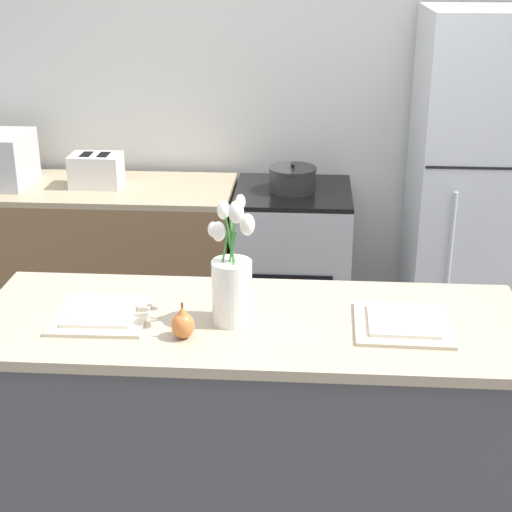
{
  "coord_description": "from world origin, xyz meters",
  "views": [
    {
      "loc": [
        0.18,
        -2.29,
        2.09
      ],
      "look_at": [
        0.0,
        0.25,
        1.07
      ],
      "focal_mm": 55.0,
      "sensor_mm": 36.0,
      "label": 1
    }
  ],
  "objects_px": {
    "flower_vase": "(232,281)",
    "plate_setting_left": "(102,314)",
    "cooking_pot": "(293,179)",
    "pear_figurine": "(183,324)",
    "stove_range": "(292,270)",
    "toaster": "(96,170)",
    "refrigerator": "(480,193)",
    "plate_setting_right": "(403,323)"
  },
  "relations": [
    {
      "from": "stove_range",
      "to": "plate_setting_left",
      "type": "bearing_deg",
      "value": -109.98
    },
    {
      "from": "refrigerator",
      "to": "stove_range",
      "type": "bearing_deg",
      "value": -179.96
    },
    {
      "from": "plate_setting_left",
      "to": "plate_setting_right",
      "type": "height_order",
      "value": "same"
    },
    {
      "from": "refrigerator",
      "to": "cooking_pot",
      "type": "height_order",
      "value": "refrigerator"
    },
    {
      "from": "refrigerator",
      "to": "toaster",
      "type": "distance_m",
      "value": 1.98
    },
    {
      "from": "flower_vase",
      "to": "plate_setting_right",
      "type": "xyz_separation_m",
      "value": [
        0.55,
        0.01,
        -0.13
      ]
    },
    {
      "from": "flower_vase",
      "to": "plate_setting_left",
      "type": "xyz_separation_m",
      "value": [
        -0.43,
        0.01,
        -0.13
      ]
    },
    {
      "from": "toaster",
      "to": "pear_figurine",
      "type": "bearing_deg",
      "value": -67.26
    },
    {
      "from": "stove_range",
      "to": "pear_figurine",
      "type": "distance_m",
      "value": 1.85
    },
    {
      "from": "pear_figurine",
      "to": "plate_setting_right",
      "type": "bearing_deg",
      "value": 10.27
    },
    {
      "from": "refrigerator",
      "to": "flower_vase",
      "type": "relative_size",
      "value": 4.21
    },
    {
      "from": "plate_setting_right",
      "to": "toaster",
      "type": "bearing_deg",
      "value": 131.26
    },
    {
      "from": "cooking_pot",
      "to": "stove_range",
      "type": "bearing_deg",
      "value": 65.99
    },
    {
      "from": "refrigerator",
      "to": "flower_vase",
      "type": "distance_m",
      "value": 1.97
    },
    {
      "from": "cooking_pot",
      "to": "pear_figurine",
      "type": "bearing_deg",
      "value": -99.64
    },
    {
      "from": "pear_figurine",
      "to": "cooking_pot",
      "type": "bearing_deg",
      "value": 80.36
    },
    {
      "from": "refrigerator",
      "to": "plate_setting_right",
      "type": "relative_size",
      "value": 5.81
    },
    {
      "from": "plate_setting_left",
      "to": "toaster",
      "type": "distance_m",
      "value": 1.67
    },
    {
      "from": "plate_setting_left",
      "to": "plate_setting_right",
      "type": "xyz_separation_m",
      "value": [
        0.98,
        0.0,
        0.0
      ]
    },
    {
      "from": "stove_range",
      "to": "plate_setting_right",
      "type": "xyz_separation_m",
      "value": [
        0.39,
        -1.62,
        0.51
      ]
    },
    {
      "from": "flower_vase",
      "to": "toaster",
      "type": "relative_size",
      "value": 1.53
    },
    {
      "from": "flower_vase",
      "to": "cooking_pot",
      "type": "distance_m",
      "value": 1.63
    },
    {
      "from": "refrigerator",
      "to": "toaster",
      "type": "relative_size",
      "value": 6.44
    },
    {
      "from": "stove_range",
      "to": "refrigerator",
      "type": "relative_size",
      "value": 0.5
    },
    {
      "from": "plate_setting_right",
      "to": "cooking_pot",
      "type": "height_order",
      "value": "cooking_pot"
    },
    {
      "from": "plate_setting_right",
      "to": "cooking_pot",
      "type": "distance_m",
      "value": 1.65
    },
    {
      "from": "flower_vase",
      "to": "cooking_pot",
      "type": "relative_size",
      "value": 1.75
    },
    {
      "from": "flower_vase",
      "to": "plate_setting_left",
      "type": "bearing_deg",
      "value": 179.33
    },
    {
      "from": "stove_range",
      "to": "flower_vase",
      "type": "distance_m",
      "value": 1.75
    },
    {
      "from": "pear_figurine",
      "to": "flower_vase",
      "type": "bearing_deg",
      "value": 40.15
    },
    {
      "from": "refrigerator",
      "to": "flower_vase",
      "type": "bearing_deg",
      "value": -124.29
    },
    {
      "from": "plate_setting_right",
      "to": "flower_vase",
      "type": "bearing_deg",
      "value": -179.47
    },
    {
      "from": "toaster",
      "to": "plate_setting_right",
      "type": "bearing_deg",
      "value": -48.74
    },
    {
      "from": "plate_setting_left",
      "to": "toaster",
      "type": "bearing_deg",
      "value": 105.24
    },
    {
      "from": "plate_setting_left",
      "to": "plate_setting_right",
      "type": "relative_size",
      "value": 1.0
    },
    {
      "from": "refrigerator",
      "to": "plate_setting_right",
      "type": "xyz_separation_m",
      "value": [
        -0.56,
        -1.62,
        0.06
      ]
    },
    {
      "from": "stove_range",
      "to": "plate_setting_left",
      "type": "height_order",
      "value": "plate_setting_left"
    },
    {
      "from": "plate_setting_left",
      "to": "toaster",
      "type": "height_order",
      "value": "toaster"
    },
    {
      "from": "refrigerator",
      "to": "plate_setting_left",
      "type": "relative_size",
      "value": 5.81
    },
    {
      "from": "refrigerator",
      "to": "toaster",
      "type": "bearing_deg",
      "value": -179.88
    },
    {
      "from": "stove_range",
      "to": "toaster",
      "type": "xyz_separation_m",
      "value": [
        -1.03,
        -0.0,
        0.53
      ]
    },
    {
      "from": "pear_figurine",
      "to": "plate_setting_left",
      "type": "height_order",
      "value": "pear_figurine"
    }
  ]
}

